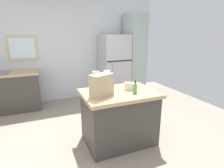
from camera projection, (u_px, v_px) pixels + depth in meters
ground at (106, 149)px, 2.88m from camera, size 6.37×6.37×0.00m
back_wall at (70, 49)px, 4.86m from camera, size 4.83×0.13×2.72m
kitchen_island at (119, 117)px, 2.98m from camera, size 1.17×0.84×0.88m
refrigerator at (114, 67)px, 5.05m from camera, size 0.73×0.72×1.75m
tall_cabinet at (134, 56)px, 5.21m from camera, size 0.47×0.64×2.28m
sink_counter at (11, 91)px, 4.22m from camera, size 1.28×0.65×1.09m
shopping_bag at (102, 85)px, 2.62m from camera, size 0.38×0.29×0.38m
small_box at (130, 86)px, 2.94m from camera, size 0.19×0.16×0.13m
bottle at (135, 88)px, 2.77m from camera, size 0.07×0.07×0.20m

